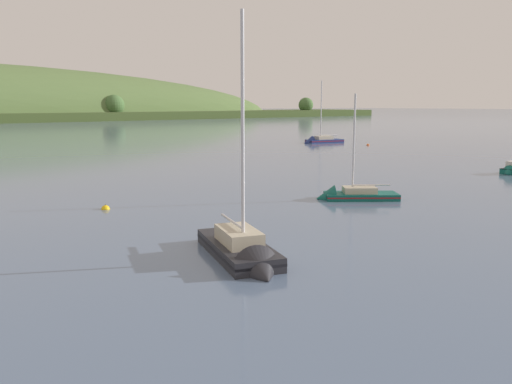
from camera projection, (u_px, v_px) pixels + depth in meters
sailboat_midwater_white at (350, 197)px, 40.98m from camera, size 6.58×5.42×9.31m
sailboat_far_left at (320, 142)px, 100.37m from camera, size 8.62×4.14×13.20m
sailboat_outer_reach at (243, 256)px, 24.88m from camera, size 4.23×7.89×12.84m
mooring_buoy_foreground at (106, 209)px, 37.10m from camera, size 0.61×0.61×0.69m
mooring_buoy_far_upstream at (368, 145)px, 94.25m from camera, size 0.56×0.56×0.64m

